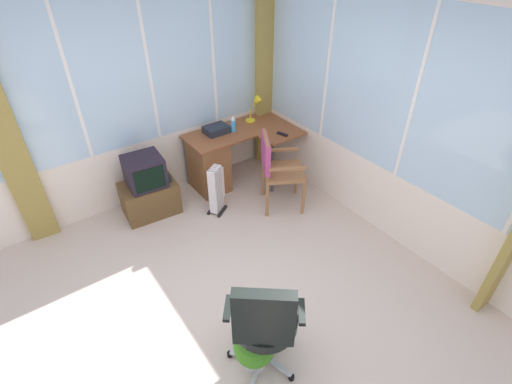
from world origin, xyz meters
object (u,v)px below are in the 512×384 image
desk (214,160)px  space_heater (217,189)px  spray_bottle (233,124)px  tv_on_stand (148,189)px  potted_plant (254,348)px  office_chair (264,322)px  tv_remote (282,134)px  paper_tray (216,129)px  desk_lamp (257,105)px  wooden_armchair (273,163)px

desk → space_heater: 0.55m
spray_bottle → space_heater: bearing=-139.8°
tv_on_stand → potted_plant: bearing=-93.1°
desk → office_chair: bearing=-112.4°
spray_bottle → tv_on_stand: size_ratio=0.28×
tv_remote → potted_plant: bearing=-150.2°
office_chair → space_heater: office_chair is taller
space_heater → potted_plant: (-0.81, -1.91, -0.09)m
office_chair → tv_on_stand: bearing=88.0°
paper_tray → desk: bearing=-143.2°
spray_bottle → potted_plant: (-1.38, -2.39, -0.60)m
desk_lamp → tv_remote: bearing=-87.7°
spray_bottle → paper_tray: 0.23m
desk_lamp → office_chair: 3.10m
space_heater → wooden_armchair: bearing=-26.5°
paper_tray → space_heater: paper_tray is taller
tv_remote → desk_lamp: bearing=75.4°
wooden_armchair → desk: bearing=115.0°
spray_bottle → space_heater: (-0.57, -0.48, -0.51)m
spray_bottle → tv_on_stand: bearing=-178.7°
desk → wooden_armchair: 0.90m
wooden_armchair → space_heater: 0.75m
tv_remote → tv_on_stand: (-1.70, 0.42, -0.40)m
tv_on_stand → space_heater: bearing=-33.6°
desk_lamp → paper_tray: desk_lamp is taller
tv_remote → potted_plant: tv_remote is taller
paper_tray → space_heater: bearing=-122.7°
desk → potted_plant: bearing=-113.8°
tv_remote → wooden_armchair: (-0.40, -0.34, -0.12)m
wooden_armchair → space_heater: wooden_armchair is taller
office_chair → wooden_armchair: bearing=50.3°
tv_remote → spray_bottle: bearing=118.4°
spray_bottle → paper_tray: size_ratio=0.72×
tv_on_stand → tv_remote: bearing=-13.9°
paper_tray → office_chair: (-1.14, -2.55, -0.17)m
paper_tray → office_chair: bearing=-114.0°
desk → office_chair: office_chair is taller
tv_remote → paper_tray: 0.85m
office_chair → potted_plant: office_chair is taller
desk → tv_on_stand: bearing=-178.0°
wooden_armchair → potted_plant: (-1.42, -1.60, -0.39)m
desk → space_heater: desk is taller
paper_tray → potted_plant: bearing=-115.3°
desk_lamp → tv_on_stand: (-1.68, -0.10, -0.62)m
paper_tray → wooden_armchair: wooden_armchair is taller
wooden_armchair → space_heater: bearing=153.5°
desk → paper_tray: (0.12, 0.09, 0.37)m
desk → space_heater: (-0.25, -0.48, -0.08)m
tv_on_stand → potted_plant: (-0.13, -2.36, -0.11)m
paper_tray → office_chair: size_ratio=0.29×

